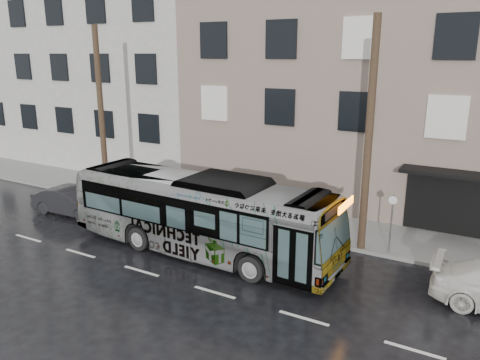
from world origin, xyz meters
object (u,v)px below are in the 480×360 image
(utility_pole_rear, at_px, (101,115))
(dark_sedan, at_px, (71,201))
(utility_pole_front, at_px, (369,138))
(sign_post, at_px, (391,225))
(bus, at_px, (200,214))

(utility_pole_rear, xyz_separation_m, dark_sedan, (0.25, -2.65, -3.97))
(utility_pole_front, xyz_separation_m, utility_pole_rear, (-14.00, 0.00, 0.00))
(utility_pole_front, height_order, dark_sedan, utility_pole_front)
(utility_pole_front, bearing_deg, sign_post, 0.00)
(utility_pole_front, bearing_deg, dark_sedan, -169.11)
(sign_post, distance_m, bus, 7.44)
(utility_pole_front, relative_size, bus, 0.78)
(utility_pole_front, height_order, bus, utility_pole_front)
(bus, bearing_deg, sign_post, -62.31)
(utility_pole_rear, distance_m, sign_post, 15.46)
(bus, relative_size, dark_sedan, 2.80)
(sign_post, height_order, dark_sedan, sign_post)
(bus, height_order, dark_sedan, bus)
(utility_pole_rear, xyz_separation_m, sign_post, (15.10, 0.00, -3.30))
(utility_pole_rear, distance_m, dark_sedan, 4.78)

